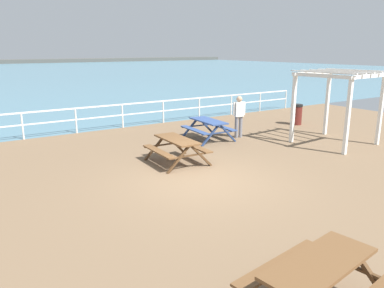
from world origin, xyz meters
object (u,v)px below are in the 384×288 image
picnic_table_near_left (177,145)px  picnic_table_mid_centre (208,125)px  visitor (239,114)px  litter_bin (296,114)px  picnic_table_near_right (319,275)px  lattice_pergola (338,90)px

picnic_table_near_left → picnic_table_mid_centre: 3.29m
picnic_table_mid_centre → visitor: size_ratio=1.15×
picnic_table_near_left → litter_bin: size_ratio=1.96×
picnic_table_near_right → visitor: (5.89, 8.59, 0.36)m
picnic_table_near_left → picnic_table_near_right: 7.24m
visitor → lattice_pergola: size_ratio=0.61×
picnic_table_mid_centre → lattice_pergola: lattice_pergola is taller
picnic_table_near_left → visitor: size_ratio=1.12×
picnic_table_near_left → picnic_table_mid_centre: (2.63, 1.99, 0.00)m
picnic_table_near_left → lattice_pergola: bearing=-97.5°
picnic_table_near_left → picnic_table_mid_centre: same height
picnic_table_near_left → picnic_table_near_right: size_ratio=0.94×
picnic_table_mid_centre → litter_bin: (5.24, 0.22, -0.10)m
picnic_table_near_right → lattice_pergola: (8.25, 5.86, 1.41)m
picnic_table_near_right → picnic_table_mid_centre: 10.08m
picnic_table_near_right → lattice_pergola: lattice_pergola is taller
picnic_table_near_left → visitor: bearing=-64.6°
litter_bin → picnic_table_near_right: bearing=-137.2°
lattice_pergola → litter_bin: (1.64, 3.30, -1.52)m
visitor → litter_bin: visitor is taller
picnic_table_near_right → lattice_pergola: 10.22m
picnic_table_near_left → lattice_pergola: (6.23, -1.09, 1.41)m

